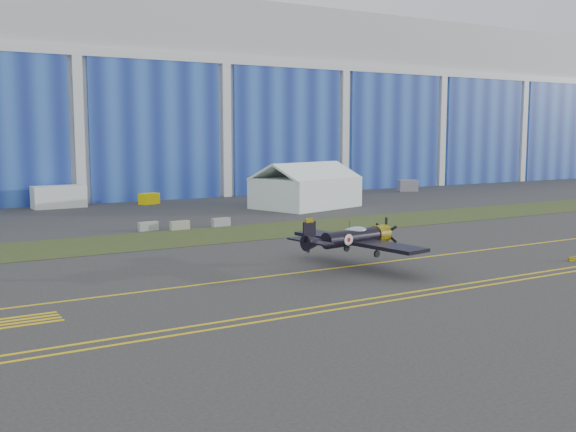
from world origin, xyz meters
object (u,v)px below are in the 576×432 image
shipping_container (59,197)px  tug (149,199)px  tent (306,185)px  warbird (352,238)px

shipping_container → tug: (11.66, -1.46, -0.70)m
tent → tug: (-16.33, 14.41, -2.22)m
warbird → tug: bearing=78.7°
warbird → tent: 40.27m
shipping_container → tug: bearing=-9.7°
warbird → tug: 50.24m
tent → shipping_container: 32.21m
shipping_container → tent: bearing=-32.1°
warbird → tent: size_ratio=0.86×
tent → shipping_container: bearing=133.5°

